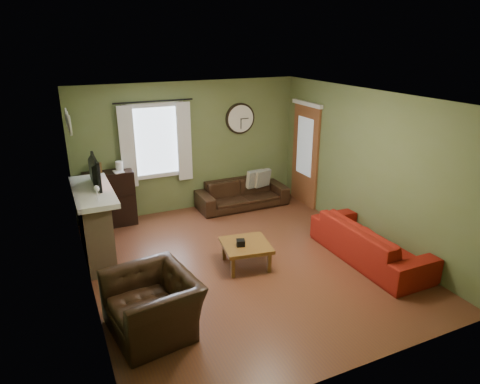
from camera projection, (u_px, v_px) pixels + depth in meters
name	position (u px, v px, depth m)	size (l,w,h in m)	color
floor	(245.00, 262.00, 6.83)	(4.60, 5.20, 0.00)	brown
ceiling	(245.00, 97.00, 5.94)	(4.60, 5.20, 0.00)	white
wall_left	(83.00, 210.00, 5.48)	(0.00, 5.20, 2.60)	#5D6D3D
wall_right	(367.00, 167.00, 7.29)	(0.00, 5.20, 2.60)	#5D6D3D
wall_back	(190.00, 147.00, 8.60)	(4.60, 0.00, 2.60)	#5D6D3D
wall_front	(359.00, 265.00, 4.16)	(4.60, 0.00, 2.60)	#5D6D3D
fireplace	(95.00, 227.00, 6.80)	(0.40, 1.40, 1.10)	tan
firebox	(109.00, 239.00, 6.96)	(0.04, 0.60, 0.55)	black
mantel	(92.00, 192.00, 6.61)	(0.58, 1.60, 0.08)	white
tv	(91.00, 175.00, 6.67)	(0.60, 0.08, 0.35)	black
tv_screen	(96.00, 171.00, 6.68)	(0.02, 0.62, 0.36)	#994C3F
medallion_left	(70.00, 125.00, 5.85)	(0.28, 0.28, 0.03)	white
medallion_mid	(68.00, 121.00, 6.15)	(0.28, 0.28, 0.03)	white
medallion_right	(66.00, 117.00, 6.45)	(0.28, 0.28, 0.03)	white
window_pane	(155.00, 141.00, 8.24)	(1.00, 0.02, 1.30)	silver
curtain_rod	(154.00, 101.00, 7.90)	(0.03, 0.03, 1.50)	black
curtain_left	(128.00, 148.00, 7.96)	(0.28, 0.04, 1.55)	silver
curtain_right	(184.00, 142.00, 8.39)	(0.28, 0.04, 1.55)	silver
wall_clock	(241.00, 119.00, 8.82)	(0.64, 0.06, 0.64)	white
door	(305.00, 156.00, 8.94)	(0.05, 0.90, 2.10)	brown
bookshelf	(110.00, 199.00, 8.01)	(0.89, 0.38, 1.06)	black
book	(114.00, 178.00, 7.81)	(0.17, 0.23, 0.02)	brown
sofa_brown	(242.00, 194.00, 9.01)	(1.90, 0.74, 0.55)	black
pillow_left	(255.00, 179.00, 9.08)	(0.37, 0.11, 0.37)	gray
pillow_right	(262.00, 178.00, 9.12)	(0.37, 0.11, 0.37)	gray
sofa_red	(370.00, 242.00, 6.83)	(2.13, 0.83, 0.62)	maroon
armchair	(153.00, 304.00, 5.15)	(1.10, 0.96, 0.72)	black
coffee_table	(246.00, 255.00, 6.68)	(0.71, 0.71, 0.38)	brown
tissue_box	(241.00, 244.00, 6.54)	(0.13, 0.13, 0.10)	black
wine_glass_a	(98.00, 194.00, 6.09)	(0.07, 0.07, 0.21)	white
wine_glass_b	(97.00, 192.00, 6.17)	(0.07, 0.07, 0.20)	white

